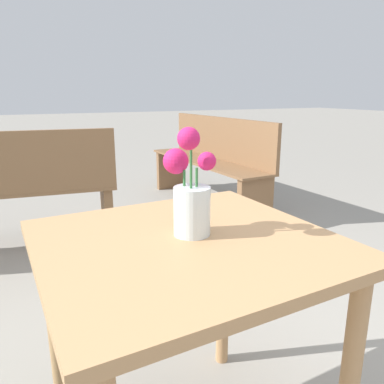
% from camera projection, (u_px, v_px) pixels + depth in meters
% --- Properties ---
extents(table_front, '(0.78, 0.74, 0.71)m').
position_uv_depth(table_front, '(187.00, 280.00, 1.01)').
color(table_front, tan).
rests_on(table_front, ground_plane).
extents(flower_vase, '(0.13, 0.14, 0.29)m').
position_uv_depth(flower_vase, '(190.00, 199.00, 0.99)').
color(flower_vase, silver).
rests_on(flower_vase, table_front).
extents(bench_near, '(0.45, 1.69, 0.85)m').
position_uv_depth(bench_near, '(212.00, 158.00, 3.62)').
color(bench_near, brown).
rests_on(bench_near, ground_plane).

